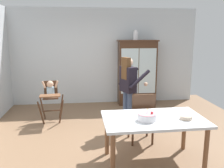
# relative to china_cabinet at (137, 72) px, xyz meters

# --- Properties ---
(ground_plane) EXTENTS (6.24, 6.24, 0.00)m
(ground_plane) POSITION_rel_china_cabinet_xyz_m (-0.91, -2.37, -0.92)
(ground_plane) COLOR brown
(wall_back) EXTENTS (5.32, 0.06, 2.70)m
(wall_back) POSITION_rel_china_cabinet_xyz_m (-0.91, 0.26, 0.43)
(wall_back) COLOR silver
(wall_back) RESTS_ON ground_plane
(china_cabinet) EXTENTS (1.11, 0.48, 1.83)m
(china_cabinet) POSITION_rel_china_cabinet_xyz_m (0.00, 0.00, 0.00)
(china_cabinet) COLOR #422819
(china_cabinet) RESTS_ON ground_plane
(ceramic_vase) EXTENTS (0.13, 0.13, 0.27)m
(ceramic_vase) POSITION_rel_china_cabinet_xyz_m (-0.06, 0.00, 1.03)
(ceramic_vase) COLOR white
(ceramic_vase) RESTS_ON china_cabinet
(high_chair_with_toddler) EXTENTS (0.62, 0.72, 0.95)m
(high_chair_with_toddler) POSITION_rel_china_cabinet_xyz_m (-2.26, -1.17, -0.26)
(high_chair_with_toddler) COLOR #422819
(high_chair_with_toddler) RESTS_ON ground_plane
(adult_person) EXTENTS (0.63, 0.62, 1.53)m
(adult_person) POSITION_rel_china_cabinet_xyz_m (-0.59, -1.85, 0.05)
(adult_person) COLOR #3D4C6B
(adult_person) RESTS_ON ground_plane
(dining_table) EXTENTS (1.55, 0.94, 0.74)m
(dining_table) POSITION_rel_china_cabinet_xyz_m (-0.45, -3.22, -0.27)
(dining_table) COLOR silver
(dining_table) RESTS_ON ground_plane
(birthday_cake) EXTENTS (0.28, 0.28, 0.19)m
(birthday_cake) POSITION_rel_china_cabinet_xyz_m (-0.58, -3.31, -0.12)
(birthday_cake) COLOR white
(birthday_cake) RESTS_ON dining_table
(serving_bowl) EXTENTS (0.18, 0.18, 0.05)m
(serving_bowl) POSITION_rel_china_cabinet_xyz_m (0.01, -3.33, -0.15)
(serving_bowl) COLOR #C6AD93
(serving_bowl) RESTS_ON dining_table
(dining_chair_far_side) EXTENTS (0.45, 0.45, 0.96)m
(dining_chair_far_side) POSITION_rel_china_cabinet_xyz_m (-0.46, -2.55, -0.36)
(dining_chair_far_side) COLOR #422819
(dining_chair_far_side) RESTS_ON ground_plane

